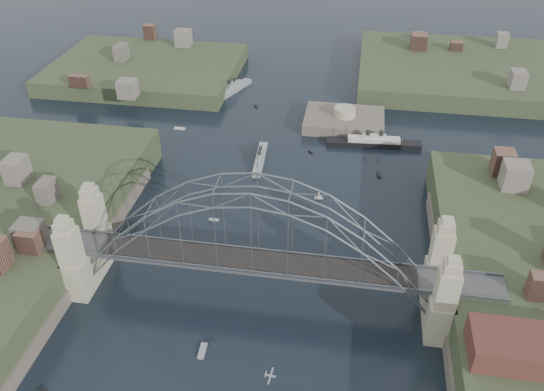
{
  "coord_description": "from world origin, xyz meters",
  "views": [
    {
      "loc": [
        14.68,
        -71.77,
        72.72
      ],
      "look_at": [
        0.0,
        18.0,
        10.0
      ],
      "focal_mm": 36.76,
      "sensor_mm": 36.0,
      "label": 1
    }
  ],
  "objects_px": {
    "bridge": "(255,244)",
    "wharf_shed": "(542,351)",
    "naval_cruiser_near": "(260,159)",
    "ocean_liner": "(374,143)",
    "naval_cruiser_far": "(232,89)",
    "fort_island": "(344,126)"
  },
  "relations": [
    {
      "from": "naval_cruiser_near",
      "to": "naval_cruiser_far",
      "type": "xyz_separation_m",
      "value": [
        -16.13,
        40.04,
        0.2
      ]
    },
    {
      "from": "bridge",
      "to": "fort_island",
      "type": "distance_m",
      "value": 72.14
    },
    {
      "from": "naval_cruiser_far",
      "to": "naval_cruiser_near",
      "type": "bearing_deg",
      "value": -68.05
    },
    {
      "from": "naval_cruiser_far",
      "to": "ocean_liner",
      "type": "bearing_deg",
      "value": -31.77
    },
    {
      "from": "naval_cruiser_far",
      "to": "ocean_liner",
      "type": "xyz_separation_m",
      "value": [
        44.28,
        -27.43,
        -0.01
      ]
    },
    {
      "from": "bridge",
      "to": "ocean_liner",
      "type": "height_order",
      "value": "bridge"
    },
    {
      "from": "naval_cruiser_far",
      "to": "bridge",
      "type": "bearing_deg",
      "value": -74.63
    },
    {
      "from": "ocean_liner",
      "to": "naval_cruiser_far",
      "type": "bearing_deg",
      "value": 148.23
    },
    {
      "from": "wharf_shed",
      "to": "naval_cruiser_near",
      "type": "xyz_separation_m",
      "value": [
        -51.78,
        60.95,
        -9.25
      ]
    },
    {
      "from": "bridge",
      "to": "naval_cruiser_near",
      "type": "distance_m",
      "value": 48.98
    },
    {
      "from": "bridge",
      "to": "naval_cruiser_near",
      "type": "height_order",
      "value": "bridge"
    },
    {
      "from": "fort_island",
      "to": "ocean_liner",
      "type": "distance_m",
      "value": 13.44
    },
    {
      "from": "naval_cruiser_far",
      "to": "ocean_liner",
      "type": "height_order",
      "value": "naval_cruiser_far"
    },
    {
      "from": "bridge",
      "to": "wharf_shed",
      "type": "xyz_separation_m",
      "value": [
        44.0,
        -14.0,
        -2.32
      ]
    },
    {
      "from": "bridge",
      "to": "wharf_shed",
      "type": "relative_size",
      "value": 4.2
    },
    {
      "from": "bridge",
      "to": "fort_island",
      "type": "height_order",
      "value": "bridge"
    },
    {
      "from": "bridge",
      "to": "wharf_shed",
      "type": "distance_m",
      "value": 46.23
    },
    {
      "from": "fort_island",
      "to": "naval_cruiser_far",
      "type": "xyz_separation_m",
      "value": [
        -35.92,
        16.98,
        1.29
      ]
    },
    {
      "from": "bridge",
      "to": "naval_cruiser_near",
      "type": "relative_size",
      "value": 5.18
    },
    {
      "from": "ocean_liner",
      "to": "wharf_shed",
      "type": "bearing_deg",
      "value": -72.19
    },
    {
      "from": "wharf_shed",
      "to": "naval_cruiser_near",
      "type": "distance_m",
      "value": 80.51
    },
    {
      "from": "bridge",
      "to": "wharf_shed",
      "type": "bearing_deg",
      "value": -17.65
    }
  ]
}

